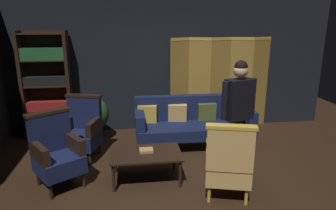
% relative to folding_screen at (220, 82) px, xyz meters
% --- Properties ---
extents(ground_plane, '(10.00, 10.00, 0.00)m').
position_rel_folding_screen_xyz_m(ground_plane, '(-1.29, -2.27, -0.99)').
color(ground_plane, black).
extents(back_wall, '(7.20, 0.10, 2.80)m').
position_rel_folding_screen_xyz_m(back_wall, '(-1.29, 0.18, 0.41)').
color(back_wall, black).
rests_on(back_wall, ground_plane).
extents(folding_screen, '(2.15, 0.28, 1.90)m').
position_rel_folding_screen_xyz_m(folding_screen, '(0.00, 0.00, 0.00)').
color(folding_screen, olive).
rests_on(folding_screen, ground_plane).
extents(bookshelf, '(0.90, 0.32, 2.05)m').
position_rel_folding_screen_xyz_m(bookshelf, '(-3.44, -0.08, 0.10)').
color(bookshelf, black).
rests_on(bookshelf, ground_plane).
extents(velvet_couch, '(2.12, 0.78, 0.88)m').
position_rel_folding_screen_xyz_m(velvet_couch, '(-0.74, -0.82, -0.53)').
color(velvet_couch, black).
rests_on(velvet_couch, ground_plane).
extents(coffee_table, '(1.00, 0.64, 0.42)m').
position_rel_folding_screen_xyz_m(coffee_table, '(-1.68, -2.04, -0.61)').
color(coffee_table, black).
rests_on(coffee_table, ground_plane).
extents(armchair_gilt_accent, '(0.71, 0.71, 1.04)m').
position_rel_folding_screen_xyz_m(armchair_gilt_accent, '(-0.66, -2.61, -0.50)').
color(armchair_gilt_accent, gold).
rests_on(armchair_gilt_accent, ground_plane).
extents(armchair_wing_left, '(0.80, 0.80, 1.04)m').
position_rel_folding_screen_xyz_m(armchair_wing_left, '(-2.90, -2.01, -0.50)').
color(armchair_wing_left, black).
rests_on(armchair_wing_left, ground_plane).
extents(armchair_wing_right, '(0.71, 0.71, 1.04)m').
position_rel_folding_screen_xyz_m(armchair_wing_right, '(-2.68, -1.14, -0.50)').
color(armchair_wing_right, black).
rests_on(armchair_wing_right, ground_plane).
extents(standing_figure, '(0.56, 0.34, 1.70)m').
position_rel_folding_screen_xyz_m(standing_figure, '(-0.34, -2.01, 0.04)').
color(standing_figure, black).
rests_on(standing_figure, ground_plane).
extents(potted_plant, '(0.55, 0.55, 0.84)m').
position_rel_folding_screen_xyz_m(potted_plant, '(-2.55, -0.43, -0.50)').
color(potted_plant, brown).
rests_on(potted_plant, ground_plane).
extents(book_tan_leather, '(0.20, 0.16, 0.04)m').
position_rel_folding_screen_xyz_m(book_tan_leather, '(-1.67, -2.00, -0.55)').
color(book_tan_leather, '#9E7A47').
rests_on(book_tan_leather, coffee_table).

